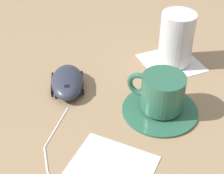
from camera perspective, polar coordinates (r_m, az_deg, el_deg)
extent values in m
plane|color=#9E7F5B|center=(0.69, 3.68, 0.21)|extent=(3.00, 3.00, 0.00)
cylinder|color=#2D664C|center=(0.64, 7.96, -3.68)|extent=(0.14, 0.14, 0.01)
cylinder|color=#2D664C|center=(0.62, 8.44, -0.84)|extent=(0.08, 0.08, 0.07)
torus|color=#2D664C|center=(0.62, 4.64, 0.44)|extent=(0.04, 0.04, 0.05)
ellipsoid|color=#2D3342|center=(0.68, -7.44, 0.87)|extent=(0.10, 0.12, 0.03)
cylinder|color=black|center=(0.65, -7.50, -0.09)|extent=(0.01, 0.01, 0.01)
cube|color=black|center=(0.68, -4.95, 0.75)|extent=(0.02, 0.06, 0.02)
cube|color=black|center=(0.68, -9.86, 0.43)|extent=(0.02, 0.06, 0.02)
cylinder|color=white|center=(0.63, -8.20, -4.85)|extent=(0.04, 0.04, 0.00)
cylinder|color=white|center=(0.59, -10.11, -8.03)|extent=(0.04, 0.04, 0.00)
cylinder|color=white|center=(0.56, -10.92, -11.63)|extent=(0.01, 0.05, 0.00)
sphere|color=white|center=(0.64, -7.32, -3.38)|extent=(0.00, 0.00, 0.00)
sphere|color=white|center=(0.61, -9.13, -6.40)|extent=(0.00, 0.00, 0.00)
sphere|color=white|center=(0.58, -11.16, -9.75)|extent=(0.00, 0.00, 0.00)
sphere|color=white|center=(0.55, -10.66, -13.62)|extent=(0.00, 0.00, 0.00)
cube|color=white|center=(0.77, 9.82, 4.03)|extent=(0.12, 0.12, 0.00)
cylinder|color=silver|center=(0.74, 10.65, 7.89)|extent=(0.07, 0.07, 0.11)
cube|color=white|center=(0.54, -0.63, -14.07)|extent=(0.18, 0.18, 0.00)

